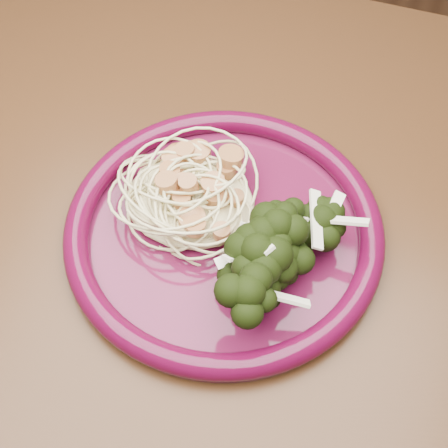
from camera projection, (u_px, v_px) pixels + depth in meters
name	position (u px, v px, depth m)	size (l,w,h in m)	color
dining_table	(298.00, 285.00, 0.70)	(1.20, 0.80, 0.75)	#472814
dinner_plate	(224.00, 229.00, 0.61)	(0.41, 0.41, 0.03)	#4E0E2B
spaghetti_pile	(190.00, 196.00, 0.62)	(0.13, 0.12, 0.03)	beige
scallop_cluster	(188.00, 172.00, 0.59)	(0.13, 0.13, 0.04)	tan
broccoli_pile	(270.00, 251.00, 0.57)	(0.10, 0.17, 0.06)	black
onion_garnish	(273.00, 229.00, 0.54)	(0.07, 0.11, 0.06)	white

